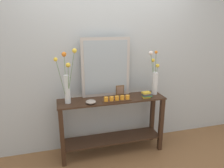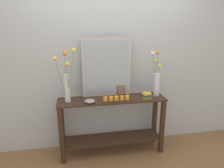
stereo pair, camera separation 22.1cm
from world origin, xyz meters
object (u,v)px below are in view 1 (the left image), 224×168
object	(u,v)px
mirror_leaning	(106,67)
picture_frame_small	(120,90)
candle_tray	(117,99)
console_table	(112,120)
tall_vase_left	(67,82)
vase_right	(155,78)
decorative_bowl	(91,102)
book_stack	(147,95)

from	to	relation	value
mirror_leaning	picture_frame_small	distance (m)	0.39
mirror_leaning	candle_tray	xyz separation A→B (m)	(0.09, -0.25, -0.38)
candle_tray	console_table	bearing A→B (deg)	112.74
mirror_leaning	candle_tray	bearing A→B (deg)	-70.68
tall_vase_left	vase_right	size ratio (longest dim) A/B	1.12
decorative_bowl	book_stack	size ratio (longest dim) A/B	0.99
candle_tray	picture_frame_small	bearing A→B (deg)	63.77
picture_frame_small	book_stack	bearing A→B (deg)	-35.34
vase_right	candle_tray	bearing A→B (deg)	-167.42
candle_tray	picture_frame_small	size ratio (longest dim) A/B	2.80
decorative_bowl	picture_frame_small	bearing A→B (deg)	27.23
tall_vase_left	mirror_leaning	bearing A→B (deg)	16.55
picture_frame_small	decorative_bowl	size ratio (longest dim) A/B	1.04
candle_tray	book_stack	distance (m)	0.43
mirror_leaning	book_stack	world-z (taller)	mirror_leaning
vase_right	book_stack	distance (m)	0.29
tall_vase_left	candle_tray	bearing A→B (deg)	-7.84
tall_vase_left	picture_frame_small	bearing A→B (deg)	10.83
mirror_leaning	decorative_bowl	world-z (taller)	mirror_leaning
tall_vase_left	picture_frame_small	distance (m)	0.79
tall_vase_left	book_stack	distance (m)	1.09
candle_tray	picture_frame_small	distance (m)	0.26
console_table	vase_right	world-z (taller)	vase_right
console_table	book_stack	xyz separation A→B (m)	(0.47, -0.09, 0.37)
mirror_leaning	book_stack	size ratio (longest dim) A/B	6.03
console_table	decorative_bowl	xyz separation A→B (m)	(-0.31, -0.11, 0.35)
console_table	vase_right	bearing A→B (deg)	3.24
decorative_bowl	book_stack	xyz separation A→B (m)	(0.78, 0.01, 0.02)
mirror_leaning	candle_tray	distance (m)	0.46
tall_vase_left	decorative_bowl	bearing A→B (deg)	-19.02
console_table	candle_tray	xyz separation A→B (m)	(0.04, -0.10, 0.35)
mirror_leaning	candle_tray	size ratio (longest dim) A/B	2.09
candle_tray	decorative_bowl	bearing A→B (deg)	-178.44
console_table	candle_tray	size ratio (longest dim) A/B	3.76
candle_tray	book_stack	world-z (taller)	book_stack
mirror_leaning	tall_vase_left	bearing A→B (deg)	-163.45
decorative_bowl	mirror_leaning	bearing A→B (deg)	44.35
console_table	mirror_leaning	size ratio (longest dim) A/B	1.80
mirror_leaning	tall_vase_left	size ratio (longest dim) A/B	1.15
vase_right	decorative_bowl	bearing A→B (deg)	-171.40
console_table	candle_tray	world-z (taller)	candle_tray
book_stack	tall_vase_left	bearing A→B (deg)	175.56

